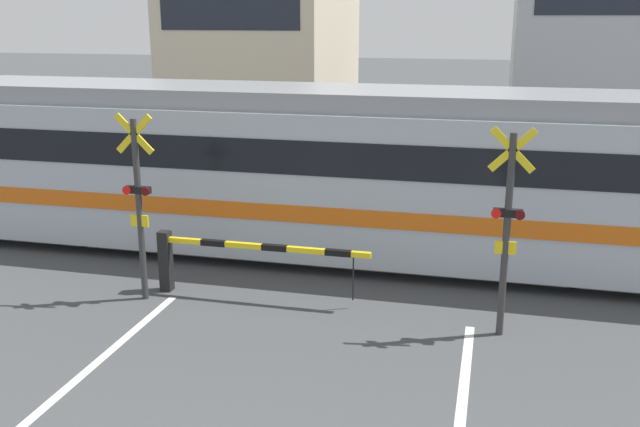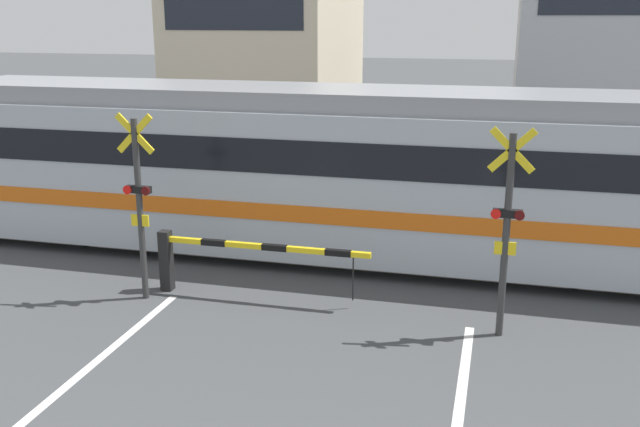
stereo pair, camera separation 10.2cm
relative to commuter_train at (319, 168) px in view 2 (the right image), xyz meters
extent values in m
cube|color=#6B6051|center=(0.67, -0.72, -1.79)|extent=(50.00, 0.10, 0.08)
cube|color=#6B6051|center=(0.67, 0.72, -1.79)|extent=(50.00, 0.10, 0.08)
cube|color=#ADB7C1|center=(0.00, 0.00, -0.18)|extent=(16.09, 2.66, 2.84)
cube|color=gray|center=(0.00, 0.00, 1.42)|extent=(15.93, 2.34, 0.36)
cube|color=orange|center=(0.00, 0.00, -0.61)|extent=(16.11, 2.72, 0.32)
cube|color=black|center=(0.00, 0.00, 0.46)|extent=(15.45, 2.70, 0.64)
cylinder|color=black|center=(-4.99, -0.72, -1.45)|extent=(0.76, 0.12, 0.76)
cylinder|color=black|center=(-4.99, 0.72, -1.45)|extent=(0.76, 0.12, 0.76)
cylinder|color=black|center=(4.99, -0.72, -1.45)|extent=(0.76, 0.12, 0.76)
cylinder|color=black|center=(4.99, 0.72, -1.45)|extent=(0.76, 0.12, 0.76)
cube|color=black|center=(-2.15, -2.62, -1.28)|extent=(0.20, 0.20, 1.11)
cube|color=yellow|center=(-0.29, -2.62, -0.86)|extent=(3.72, 0.09, 0.09)
cube|color=black|center=(-1.22, -2.62, -0.86)|extent=(0.45, 0.10, 0.10)
cube|color=black|center=(-0.11, -2.62, -0.86)|extent=(0.45, 0.10, 0.10)
cube|color=black|center=(1.01, -2.62, -0.86)|extent=(0.45, 0.10, 0.10)
cylinder|color=black|center=(1.27, -2.62, -1.30)|extent=(0.02, 0.02, 0.78)
cube|color=black|center=(3.49, 2.77, -1.28)|extent=(0.20, 0.20, 1.11)
cube|color=yellow|center=(1.63, 2.77, -0.86)|extent=(3.72, 0.09, 0.09)
cube|color=black|center=(2.56, 2.77, -0.86)|extent=(0.45, 0.10, 0.10)
cube|color=black|center=(1.45, 2.77, -0.86)|extent=(0.45, 0.10, 0.10)
cube|color=black|center=(0.33, 2.77, -0.86)|extent=(0.45, 0.10, 0.10)
cylinder|color=black|center=(0.07, 2.77, -1.30)|extent=(0.02, 0.02, 0.78)
cylinder|color=#333333|center=(-2.35, -3.07, -0.25)|extent=(0.11, 0.11, 3.17)
cube|color=yellow|center=(-2.35, -3.07, 1.08)|extent=(0.68, 0.04, 0.68)
cube|color=yellow|center=(-2.35, -3.07, 1.08)|extent=(0.68, 0.04, 0.68)
cube|color=black|center=(-2.35, -3.07, 0.13)|extent=(0.44, 0.12, 0.12)
cylinder|color=red|center=(-2.52, -3.14, 0.13)|extent=(0.15, 0.03, 0.15)
cylinder|color=#4C0C0C|center=(-2.18, -3.14, 0.13)|extent=(0.15, 0.03, 0.15)
cube|color=yellow|center=(-2.35, -3.09, -0.41)|extent=(0.32, 0.03, 0.20)
cylinder|color=#333333|center=(3.69, -3.07, -0.25)|extent=(0.11, 0.11, 3.17)
cube|color=yellow|center=(3.69, -3.07, 1.08)|extent=(0.68, 0.04, 0.68)
cube|color=yellow|center=(3.69, -3.07, 1.08)|extent=(0.68, 0.04, 0.68)
cube|color=black|center=(3.69, -3.07, 0.13)|extent=(0.44, 0.12, 0.12)
cylinder|color=red|center=(3.52, -3.14, 0.13)|extent=(0.15, 0.03, 0.15)
cylinder|color=#4C0C0C|center=(3.86, -3.14, 0.13)|extent=(0.15, 0.03, 0.15)
cube|color=yellow|center=(3.69, -3.09, -0.41)|extent=(0.32, 0.03, 0.20)
cylinder|color=#23232D|center=(-0.54, 4.74, -1.43)|extent=(0.13, 0.13, 0.80)
cylinder|color=#23232D|center=(-0.40, 4.74, -1.43)|extent=(0.13, 0.13, 0.80)
cube|color=maroon|center=(-0.47, 4.74, -0.72)|extent=(0.38, 0.22, 0.63)
sphere|color=tan|center=(-0.47, 4.74, -0.29)|extent=(0.22, 0.22, 0.22)
cube|color=beige|center=(-5.43, 13.35, 2.95)|extent=(5.86, 7.71, 9.57)
cube|color=#1E232D|center=(-5.43, 9.48, 3.43)|extent=(4.92, 0.03, 1.91)
camera|label=1|loc=(3.43, -13.64, 2.97)|focal=40.00mm
camera|label=2|loc=(3.53, -13.62, 2.97)|focal=40.00mm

